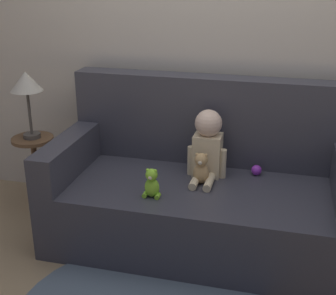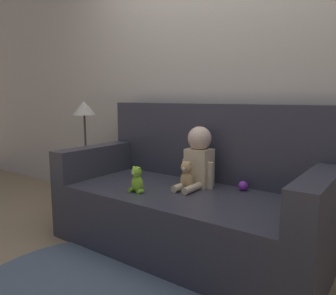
# 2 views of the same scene
# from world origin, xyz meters

# --- Properties ---
(ground_plane) EXTENTS (12.00, 12.00, 0.00)m
(ground_plane) POSITION_xyz_m (0.00, 0.00, 0.00)
(ground_plane) COLOR #9E8460
(wall_back) EXTENTS (8.00, 0.05, 2.60)m
(wall_back) POSITION_xyz_m (0.00, 0.54, 1.30)
(wall_back) COLOR beige
(wall_back) RESTS_ON ground_plane
(couch) EXTENTS (1.90, 0.92, 1.03)m
(couch) POSITION_xyz_m (0.00, 0.07, 0.34)
(couch) COLOR #383842
(couch) RESTS_ON ground_plane
(person_baby) EXTENTS (0.25, 0.35, 0.44)m
(person_baby) POSITION_xyz_m (0.01, 0.12, 0.64)
(person_baby) COLOR beige
(person_baby) RESTS_ON couch
(teddy_bear_brown) EXTENTS (0.10, 0.09, 0.21)m
(teddy_bear_brown) POSITION_xyz_m (0.00, -0.01, 0.53)
(teddy_bear_brown) COLOR tan
(teddy_bear_brown) RESTS_ON couch
(plush_toy_side) EXTENTS (0.11, 0.08, 0.18)m
(plush_toy_side) POSITION_xyz_m (-0.25, -0.26, 0.52)
(plush_toy_side) COLOR #8CD133
(plush_toy_side) RESTS_ON couch
(toy_ball) EXTENTS (0.07, 0.07, 0.07)m
(toy_ball) POSITION_xyz_m (0.33, 0.21, 0.47)
(toy_ball) COLOR purple
(toy_ball) RESTS_ON couch
(floor_rug) EXTENTS (1.38, 1.38, 0.01)m
(floor_rug) POSITION_xyz_m (-0.14, -0.80, 0.01)
(floor_rug) COLOR slate
(floor_rug) RESTS_ON ground_plane
(side_table) EXTENTS (0.29, 0.29, 1.05)m
(side_table) POSITION_xyz_m (-1.24, 0.13, 0.81)
(side_table) COLOR brown
(side_table) RESTS_ON ground_plane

